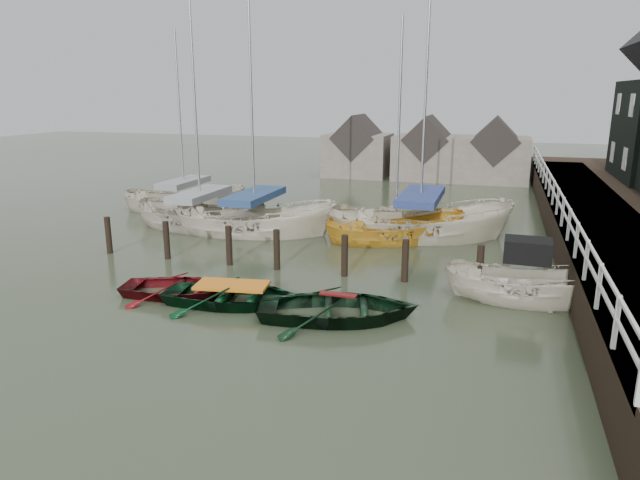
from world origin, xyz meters
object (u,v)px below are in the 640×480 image
(rowboat_red, at_px, (182,295))
(sailboat_a, at_px, (202,227))
(motorboat, at_px, (523,299))
(sailboat_e, at_px, (185,209))
(rowboat_dkgreen, at_px, (338,319))
(sailboat_b, at_px, (255,232))
(rowboat_green, at_px, (233,304))
(sailboat_c, at_px, (395,240))
(sailboat_d, at_px, (419,236))

(rowboat_red, relative_size, sailboat_a, 0.31)
(motorboat, distance_m, sailboat_e, 18.47)
(rowboat_dkgreen, bearing_deg, sailboat_a, 30.38)
(rowboat_dkgreen, relative_size, sailboat_b, 0.34)
(rowboat_dkgreen, xyz_separation_m, sailboat_a, (-8.66, 8.27, 0.06))
(sailboat_a, distance_m, sailboat_b, 2.64)
(rowboat_red, relative_size, rowboat_green, 0.91)
(sailboat_c, bearing_deg, sailboat_b, 70.83)
(rowboat_red, xyz_separation_m, rowboat_green, (1.75, -0.18, 0.00))
(rowboat_green, distance_m, sailboat_c, 9.14)
(rowboat_dkgreen, height_order, sailboat_b, sailboat_b)
(rowboat_green, distance_m, rowboat_dkgreen, 3.20)
(rowboat_dkgreen, bearing_deg, sailboat_b, 20.34)
(rowboat_green, xyz_separation_m, motorboat, (8.00, 2.67, 0.09))
(sailboat_a, relative_size, sailboat_b, 0.92)
(rowboat_red, bearing_deg, motorboat, -87.15)
(motorboat, distance_m, sailboat_d, 7.74)
(rowboat_red, relative_size, sailboat_b, 0.28)
(rowboat_dkgreen, bearing_deg, sailboat_d, -21.15)
(motorboat, bearing_deg, sailboat_c, 40.74)
(sailboat_a, relative_size, sailboat_c, 1.20)
(sailboat_d, bearing_deg, rowboat_red, 131.43)
(sailboat_a, xyz_separation_m, sailboat_d, (9.53, 1.23, -0.00))
(sailboat_b, relative_size, sailboat_e, 1.27)
(sailboat_a, relative_size, sailboat_e, 1.17)
(motorboat, bearing_deg, sailboat_b, 65.13)
(rowboat_dkgreen, distance_m, sailboat_e, 16.32)
(sailboat_c, bearing_deg, sailboat_d, -73.30)
(sailboat_d, xyz_separation_m, sailboat_e, (-12.31, 2.12, 0.00))
(rowboat_green, relative_size, motorboat, 0.86)
(sailboat_d, bearing_deg, sailboat_e, 64.08)
(rowboat_green, distance_m, sailboat_b, 8.52)
(motorboat, xyz_separation_m, sailboat_c, (-4.82, 5.90, -0.07))
(sailboat_e, bearing_deg, sailboat_d, -115.61)
(sailboat_a, bearing_deg, rowboat_green, -137.43)
(rowboat_green, bearing_deg, sailboat_b, 10.47)
(sailboat_b, bearing_deg, sailboat_e, 49.00)
(rowboat_green, distance_m, sailboat_d, 10.19)
(rowboat_red, xyz_separation_m, sailboat_e, (-6.50, 11.28, 0.06))
(rowboat_red, bearing_deg, rowboat_green, -107.32)
(rowboat_green, height_order, sailboat_a, sailboat_a)
(rowboat_dkgreen, relative_size, sailboat_e, 0.43)
(sailboat_a, relative_size, sailboat_d, 0.87)
(rowboat_green, xyz_separation_m, sailboat_e, (-8.25, 11.46, 0.06))
(rowboat_dkgreen, height_order, motorboat, motorboat)
(rowboat_green, height_order, sailboat_d, sailboat_d)
(rowboat_red, relative_size, motorboat, 0.79)
(rowboat_red, height_order, sailboat_d, sailboat_d)
(rowboat_red, distance_m, sailboat_c, 9.74)
(rowboat_dkgreen, xyz_separation_m, sailboat_e, (-11.45, 11.63, 0.06))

